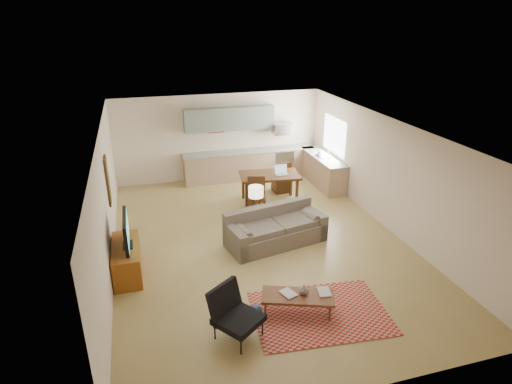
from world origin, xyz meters
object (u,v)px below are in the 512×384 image
object	(u,v)px
sofa	(276,227)
dining_table	(270,188)
tv_credenza	(127,260)
coffee_table	(297,304)
armchair	(239,315)
console_table	(256,222)

from	to	relation	value
sofa	dining_table	distance (m)	2.40
tv_credenza	dining_table	distance (m)	4.72
sofa	coffee_table	xyz separation A→B (m)	(-0.43, -2.50, -0.22)
armchair	coffee_table	bearing A→B (deg)	-20.91
coffee_table	dining_table	bearing A→B (deg)	98.60
armchair	console_table	size ratio (longest dim) A/B	1.24
tv_credenza	console_table	bearing A→B (deg)	15.70
sofa	tv_credenza	bearing A→B (deg)	174.23
sofa	coffee_table	size ratio (longest dim) A/B	1.87
console_table	armchair	bearing A→B (deg)	-124.62
console_table	sofa	bearing A→B (deg)	-68.87
sofa	armchair	size ratio (longest dim) A/B	2.68
coffee_table	console_table	size ratio (longest dim) A/B	1.78
dining_table	coffee_table	bearing A→B (deg)	-95.07
coffee_table	console_table	world-z (taller)	console_table
sofa	dining_table	xyz separation A→B (m)	(0.58, 2.32, -0.00)
sofa	console_table	size ratio (longest dim) A/B	3.32
tv_credenza	console_table	world-z (taller)	console_table
sofa	armchair	bearing A→B (deg)	-131.13
sofa	coffee_table	world-z (taller)	sofa
armchair	console_table	bearing A→B (deg)	33.27
coffee_table	armchair	size ratio (longest dim) A/B	1.44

